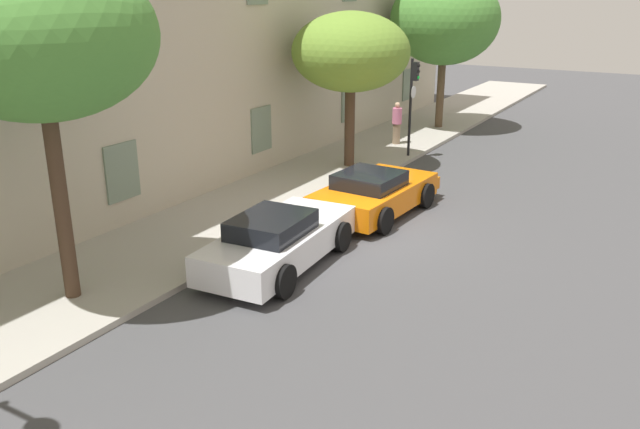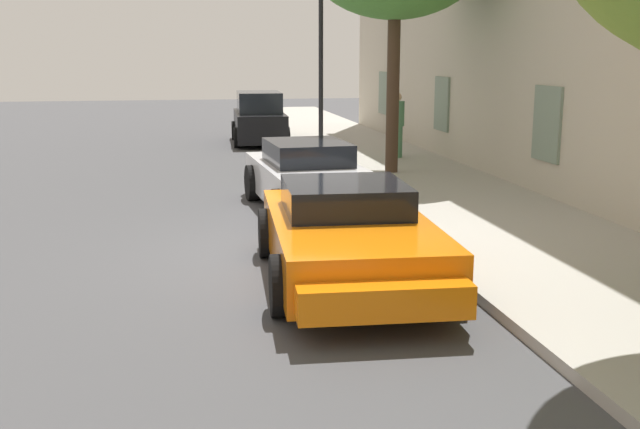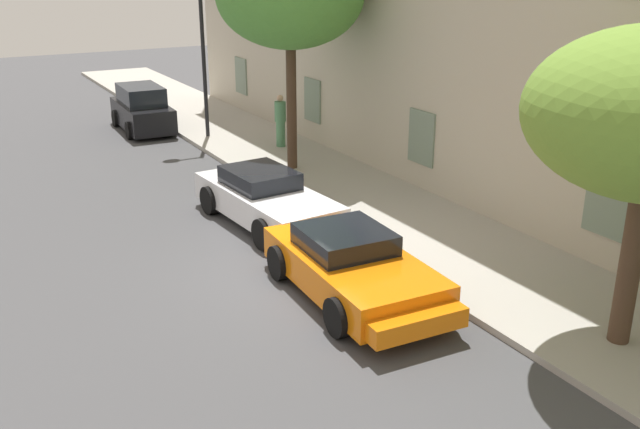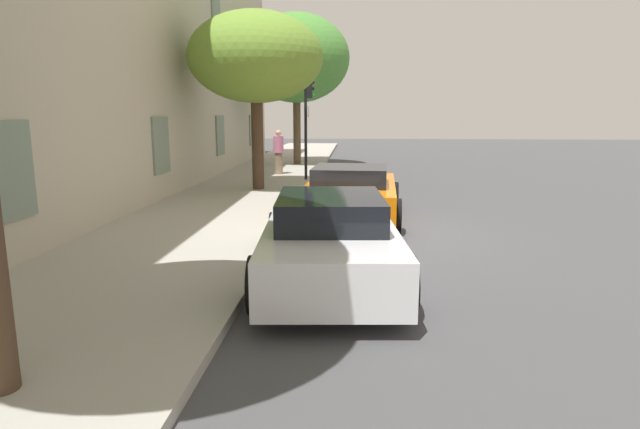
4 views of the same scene
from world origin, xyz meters
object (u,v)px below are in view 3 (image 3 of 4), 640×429
at_px(hatchback_parked, 142,110).
at_px(pedestrian_strolling, 280,120).
at_px(street_lamp, 190,19).
at_px(sportscar_red_lead, 270,202).
at_px(sportscar_yellow_flank, 356,270).

distance_m(hatchback_parked, pedestrian_strolling, 6.23).
xyz_separation_m(hatchback_parked, street_lamp, (2.61, 1.23, 3.52)).
height_order(sportscar_red_lead, hatchback_parked, hatchback_parked).
height_order(hatchback_parked, pedestrian_strolling, pedestrian_strolling).
bearing_deg(hatchback_parked, street_lamp, 25.35).
height_order(street_lamp, pedestrian_strolling, street_lamp).
height_order(sportscar_yellow_flank, hatchback_parked, hatchback_parked).
bearing_deg(sportscar_red_lead, street_lamp, 171.14).
bearing_deg(pedestrian_strolling, hatchback_parked, -147.99).
distance_m(sportscar_yellow_flank, pedestrian_strolling, 11.47).
xyz_separation_m(street_lamp, pedestrian_strolling, (2.67, 2.07, -3.28)).
height_order(hatchback_parked, street_lamp, street_lamp).
bearing_deg(street_lamp, hatchback_parked, -154.65).
height_order(sportscar_yellow_flank, pedestrian_strolling, pedestrian_strolling).
relative_size(hatchback_parked, pedestrian_strolling, 2.23).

